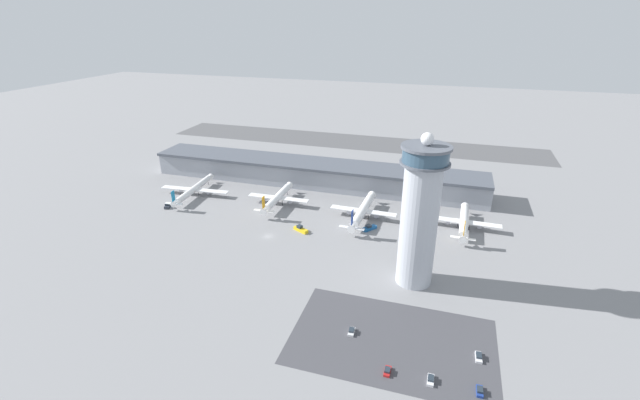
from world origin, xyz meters
name	(u,v)px	position (x,y,z in m)	size (l,w,h in m)	color
ground_plane	(268,236)	(0.00, 0.00, 0.00)	(1000.00, 1000.00, 0.00)	gray
terminal_building	(314,173)	(0.00, 70.00, 7.12)	(201.89, 25.00, 14.04)	#9399A3
runway_strip	(351,141)	(0.00, 170.01, 0.00)	(302.84, 44.00, 0.01)	#515154
control_tower	(420,214)	(68.48, -16.89, 28.77)	(17.49, 17.49, 58.99)	#ADB2BC
parking_lot_surface	(392,341)	(65.61, -52.85, 0.00)	(64.00, 40.00, 0.01)	#424247
airplane_gate_alpha	(194,189)	(-60.03, 32.96, 3.74)	(40.50, 44.76, 11.19)	white
airplane_gate_bravo	(278,198)	(-9.24, 34.57, 4.43)	(33.91, 39.32, 12.53)	white
airplane_gate_charlie	(363,211)	(38.21, 31.60, 4.45)	(33.97, 44.10, 13.61)	white
airplane_gate_delta	(464,221)	(87.15, 34.59, 4.02)	(34.69, 38.73, 12.27)	white
service_truck_catering	(301,229)	(12.82, 9.37, 1.01)	(8.11, 5.61, 2.91)	black
service_truck_fuel	(369,228)	(44.01, 20.58, 0.95)	(6.42, 7.29, 2.73)	black
service_truck_baggage	(168,206)	(-64.52, 14.39, 0.92)	(4.13, 6.12, 2.65)	black
car_blue_compact	(480,391)	(91.49, -66.10, 0.60)	(1.80, 4.07, 1.55)	black
car_red_hatchback	(479,357)	(91.63, -52.74, 0.58)	(2.04, 4.69, 1.49)	black
car_white_wagon	(387,371)	(66.20, -66.33, 0.55)	(1.85, 4.06, 1.42)	black
car_maroon_suv	(352,331)	(52.40, -52.94, 0.55)	(2.05, 4.15, 1.42)	black
car_grey_coupe	(431,380)	(78.37, -65.97, 0.58)	(1.84, 4.37, 1.50)	black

